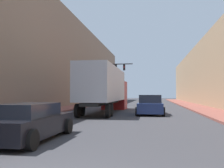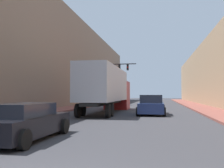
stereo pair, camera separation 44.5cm
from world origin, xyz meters
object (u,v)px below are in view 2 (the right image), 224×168
(semi_truck, at_px, (108,88))
(sedan_car, at_px, (24,122))
(suv_car, at_px, (152,105))
(traffic_signal_gantry, at_px, (112,75))

(semi_truck, distance_m, sedan_car, 14.03)
(suv_car, bearing_deg, semi_truck, 156.14)
(sedan_car, bearing_deg, suv_car, 70.58)
(semi_truck, relative_size, sedan_car, 2.90)
(sedan_car, relative_size, traffic_signal_gantry, 0.70)
(semi_truck, bearing_deg, suv_car, -23.86)
(suv_car, height_order, traffic_signal_gantry, traffic_signal_gantry)
(semi_truck, relative_size, suv_car, 2.74)
(semi_truck, distance_m, traffic_signal_gantry, 14.97)
(semi_truck, height_order, sedan_car, semi_truck)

